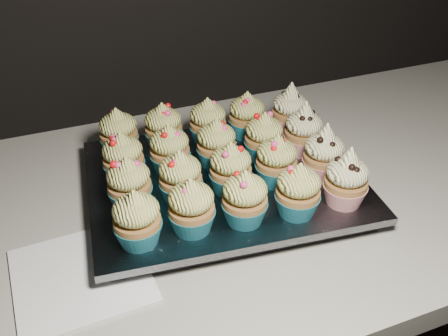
# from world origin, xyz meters

# --- Properties ---
(worktop) EXTENTS (2.44, 0.64, 0.04)m
(worktop) POSITION_xyz_m (0.00, 1.70, 0.88)
(worktop) COLOR beige
(worktop) RESTS_ON cabinet
(napkin) EXTENTS (0.18, 0.18, 0.00)m
(napkin) POSITION_xyz_m (-0.21, 1.59, 0.90)
(napkin) COLOR white
(napkin) RESTS_ON worktop
(baking_tray) EXTENTS (0.41, 0.33, 0.02)m
(baking_tray) POSITION_xyz_m (0.02, 1.69, 0.91)
(baking_tray) COLOR black
(baking_tray) RESTS_ON worktop
(foil_lining) EXTENTS (0.45, 0.37, 0.01)m
(foil_lining) POSITION_xyz_m (0.02, 1.69, 0.93)
(foil_lining) COLOR silver
(foil_lining) RESTS_ON baking_tray
(cupcake_0) EXTENTS (0.06, 0.06, 0.08)m
(cupcake_0) POSITION_xyz_m (-0.13, 1.59, 0.97)
(cupcake_0) COLOR #1C7284
(cupcake_0) RESTS_ON foil_lining
(cupcake_1) EXTENTS (0.06, 0.06, 0.08)m
(cupcake_1) POSITION_xyz_m (-0.06, 1.59, 0.97)
(cupcake_1) COLOR #1C7284
(cupcake_1) RESTS_ON foil_lining
(cupcake_2) EXTENTS (0.06, 0.06, 0.08)m
(cupcake_2) POSITION_xyz_m (0.01, 1.58, 0.97)
(cupcake_2) COLOR #1C7284
(cupcake_2) RESTS_ON foil_lining
(cupcake_3) EXTENTS (0.06, 0.06, 0.08)m
(cupcake_3) POSITION_xyz_m (0.09, 1.57, 0.97)
(cupcake_3) COLOR #1C7284
(cupcake_3) RESTS_ON foil_lining
(cupcake_4) EXTENTS (0.06, 0.06, 0.10)m
(cupcake_4) POSITION_xyz_m (0.16, 1.57, 0.97)
(cupcake_4) COLOR #AD181E
(cupcake_4) RESTS_ON foil_lining
(cupcake_5) EXTENTS (0.06, 0.06, 0.08)m
(cupcake_5) POSITION_xyz_m (-0.13, 1.67, 0.97)
(cupcake_5) COLOR #1C7284
(cupcake_5) RESTS_ON foil_lining
(cupcake_6) EXTENTS (0.06, 0.06, 0.08)m
(cupcake_6) POSITION_xyz_m (-0.05, 1.66, 0.97)
(cupcake_6) COLOR #1C7284
(cupcake_6) RESTS_ON foil_lining
(cupcake_7) EXTENTS (0.06, 0.06, 0.08)m
(cupcake_7) POSITION_xyz_m (0.02, 1.65, 0.97)
(cupcake_7) COLOR #1C7284
(cupcake_7) RESTS_ON foil_lining
(cupcake_8) EXTENTS (0.06, 0.06, 0.08)m
(cupcake_8) POSITION_xyz_m (0.09, 1.65, 0.97)
(cupcake_8) COLOR #1C7284
(cupcake_8) RESTS_ON foil_lining
(cupcake_9) EXTENTS (0.06, 0.06, 0.10)m
(cupcake_9) POSITION_xyz_m (0.17, 1.64, 0.97)
(cupcake_9) COLOR #AD181E
(cupcake_9) RESTS_ON foil_lining
(cupcake_10) EXTENTS (0.06, 0.06, 0.08)m
(cupcake_10) POSITION_xyz_m (-0.12, 1.74, 0.97)
(cupcake_10) COLOR #1C7284
(cupcake_10) RESTS_ON foil_lining
(cupcake_11) EXTENTS (0.06, 0.06, 0.08)m
(cupcake_11) POSITION_xyz_m (-0.05, 1.74, 0.97)
(cupcake_11) COLOR #1C7284
(cupcake_11) RESTS_ON foil_lining
(cupcake_12) EXTENTS (0.06, 0.06, 0.08)m
(cupcake_12) POSITION_xyz_m (0.03, 1.73, 0.97)
(cupcake_12) COLOR #1C7284
(cupcake_12) RESTS_ON foil_lining
(cupcake_13) EXTENTS (0.06, 0.06, 0.08)m
(cupcake_13) POSITION_xyz_m (0.10, 1.72, 0.97)
(cupcake_13) COLOR #1C7284
(cupcake_13) RESTS_ON foil_lining
(cupcake_14) EXTENTS (0.06, 0.06, 0.10)m
(cupcake_14) POSITION_xyz_m (0.17, 1.71, 0.97)
(cupcake_14) COLOR #AD181E
(cupcake_14) RESTS_ON foil_lining
(cupcake_15) EXTENTS (0.06, 0.06, 0.08)m
(cupcake_15) POSITION_xyz_m (-0.11, 1.82, 0.97)
(cupcake_15) COLOR #1C7284
(cupcake_15) RESTS_ON foil_lining
(cupcake_16) EXTENTS (0.06, 0.06, 0.08)m
(cupcake_16) POSITION_xyz_m (-0.04, 1.81, 0.97)
(cupcake_16) COLOR #1C7284
(cupcake_16) RESTS_ON foil_lining
(cupcake_17) EXTENTS (0.06, 0.06, 0.08)m
(cupcake_17) POSITION_xyz_m (0.04, 1.80, 0.97)
(cupcake_17) COLOR #1C7284
(cupcake_17) RESTS_ON foil_lining
(cupcake_18) EXTENTS (0.06, 0.06, 0.08)m
(cupcake_18) POSITION_xyz_m (0.11, 1.79, 0.97)
(cupcake_18) COLOR #1C7284
(cupcake_18) RESTS_ON foil_lining
(cupcake_19) EXTENTS (0.06, 0.06, 0.10)m
(cupcake_19) POSITION_xyz_m (0.18, 1.78, 0.97)
(cupcake_19) COLOR #AD181E
(cupcake_19) RESTS_ON foil_lining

